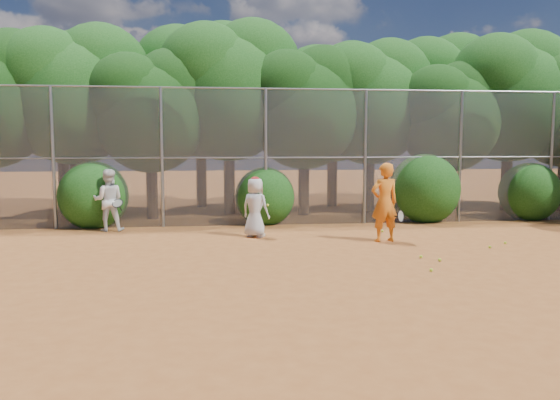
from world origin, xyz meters
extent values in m
plane|color=brown|center=(0.00, 0.00, 0.00)|extent=(80.00, 80.00, 0.00)
cylinder|color=gray|center=(-7.00, 6.00, 2.00)|extent=(0.09, 0.09, 4.00)
cylinder|color=gray|center=(-4.00, 6.00, 2.00)|extent=(0.09, 0.09, 4.00)
cylinder|color=gray|center=(-1.00, 6.00, 2.00)|extent=(0.09, 0.09, 4.00)
cylinder|color=gray|center=(2.00, 6.00, 2.00)|extent=(0.09, 0.09, 4.00)
cylinder|color=gray|center=(5.00, 6.00, 2.00)|extent=(0.09, 0.09, 4.00)
cylinder|color=gray|center=(8.00, 6.00, 2.00)|extent=(0.09, 0.09, 4.00)
cylinder|color=gray|center=(0.00, 6.00, 4.00)|extent=(20.00, 0.05, 0.05)
cylinder|color=gray|center=(0.00, 6.00, 2.00)|extent=(20.00, 0.04, 0.04)
cube|color=slate|center=(0.00, 6.00, 2.00)|extent=(20.00, 0.02, 4.00)
sphere|color=black|center=(-8.74, 8.38, 4.47)|extent=(3.05, 3.05, 3.05)
cylinder|color=black|center=(-7.00, 8.50, 1.26)|extent=(0.38, 0.38, 2.52)
sphere|color=#144310|center=(-7.00, 8.50, 3.73)|extent=(4.03, 4.03, 4.03)
sphere|color=#144310|center=(-6.19, 8.90, 4.74)|extent=(3.23, 3.23, 3.23)
sphere|color=#144310|center=(-7.71, 8.20, 4.54)|extent=(3.02, 3.02, 3.02)
cylinder|color=black|center=(-4.50, 7.80, 1.08)|extent=(0.36, 0.36, 2.17)
sphere|color=black|center=(-4.50, 7.80, 3.21)|extent=(3.47, 3.47, 3.47)
sphere|color=black|center=(-3.81, 8.15, 4.08)|extent=(2.78, 2.78, 2.78)
sphere|color=black|center=(-5.11, 7.54, 3.91)|extent=(2.60, 2.60, 2.60)
cylinder|color=black|center=(-2.00, 8.80, 1.33)|extent=(0.39, 0.39, 2.66)
sphere|color=#144310|center=(-2.00, 8.80, 3.94)|extent=(4.26, 4.26, 4.26)
sphere|color=#144310|center=(-1.15, 9.23, 5.00)|extent=(3.40, 3.40, 3.40)
sphere|color=#144310|center=(-2.74, 8.48, 4.79)|extent=(3.19, 3.19, 3.19)
cylinder|color=black|center=(0.50, 8.20, 1.14)|extent=(0.37, 0.37, 2.27)
sphere|color=black|center=(0.50, 8.20, 3.37)|extent=(3.64, 3.64, 3.64)
sphere|color=black|center=(1.23, 8.56, 4.28)|extent=(2.91, 2.91, 2.91)
sphere|color=black|center=(-0.14, 7.93, 4.10)|extent=(2.73, 2.73, 2.73)
cylinder|color=black|center=(3.00, 9.00, 1.22)|extent=(0.38, 0.38, 2.45)
sphere|color=#144310|center=(3.00, 9.00, 3.63)|extent=(3.92, 3.92, 3.92)
sphere|color=#144310|center=(3.78, 9.39, 4.61)|extent=(3.14, 3.14, 3.14)
sphere|color=#144310|center=(2.31, 8.71, 4.41)|extent=(2.94, 2.94, 2.94)
cylinder|color=black|center=(5.50, 8.00, 1.05)|extent=(0.36, 0.36, 2.10)
sphere|color=black|center=(5.50, 8.00, 3.11)|extent=(3.36, 3.36, 3.36)
sphere|color=black|center=(6.17, 8.34, 3.95)|extent=(2.69, 2.69, 2.69)
sphere|color=black|center=(4.91, 7.75, 3.78)|extent=(2.52, 2.52, 2.52)
cylinder|color=black|center=(8.00, 8.60, 1.29)|extent=(0.39, 0.39, 2.59)
sphere|color=#144310|center=(8.00, 8.60, 3.83)|extent=(4.14, 4.14, 4.14)
sphere|color=#144310|center=(8.83, 9.01, 4.87)|extent=(3.32, 3.32, 3.32)
sphere|color=#144310|center=(7.27, 8.29, 4.66)|extent=(3.11, 3.11, 3.11)
sphere|color=black|center=(9.35, 8.02, 4.16)|extent=(2.77, 2.77, 2.77)
cylinder|color=black|center=(-8.00, 10.80, 1.31)|extent=(0.39, 0.39, 2.62)
sphere|color=#144310|center=(-8.00, 10.80, 3.88)|extent=(4.20, 4.20, 4.20)
sphere|color=#144310|center=(-7.16, 11.22, 4.94)|extent=(3.36, 3.36, 3.36)
sphere|color=#144310|center=(-8.73, 10.49, 4.72)|extent=(3.15, 3.15, 3.15)
cylinder|color=black|center=(-3.00, 11.00, 1.40)|extent=(0.40, 0.40, 2.80)
sphere|color=#144310|center=(-3.00, 11.00, 4.14)|extent=(4.48, 4.48, 4.48)
sphere|color=#144310|center=(-2.10, 11.45, 5.26)|extent=(3.58, 3.58, 3.58)
sphere|color=#144310|center=(-3.78, 10.66, 5.04)|extent=(3.36, 3.36, 3.36)
cylinder|color=black|center=(2.00, 10.60, 1.26)|extent=(0.38, 0.38, 2.52)
sphere|color=#144310|center=(2.00, 10.60, 3.73)|extent=(4.03, 4.03, 4.03)
sphere|color=#144310|center=(2.81, 11.00, 4.74)|extent=(3.23, 3.23, 3.23)
sphere|color=#144310|center=(1.29, 10.30, 4.54)|extent=(3.02, 3.02, 3.02)
cylinder|color=black|center=(6.50, 11.20, 1.36)|extent=(0.40, 0.40, 2.73)
sphere|color=#144310|center=(6.50, 11.20, 4.04)|extent=(4.37, 4.37, 4.37)
sphere|color=#144310|center=(7.37, 11.64, 5.13)|extent=(3.49, 3.49, 3.49)
sphere|color=#144310|center=(5.74, 10.87, 4.91)|extent=(3.28, 3.28, 3.28)
sphere|color=#144310|center=(-6.00, 6.30, 1.00)|extent=(2.00, 2.00, 2.00)
sphere|color=#144310|center=(-1.00, 6.30, 0.90)|extent=(1.80, 1.80, 1.80)
sphere|color=#144310|center=(4.00, 6.30, 1.10)|extent=(2.20, 2.20, 2.20)
sphere|color=#144310|center=(7.50, 6.30, 0.95)|extent=(1.90, 1.90, 1.90)
imported|color=orange|center=(1.63, 2.90, 0.97)|extent=(0.78, 0.58, 1.94)
torus|color=black|center=(1.98, 2.70, 0.65)|extent=(0.27, 0.25, 0.30)
cylinder|color=black|center=(1.84, 2.86, 0.62)|extent=(0.21, 0.23, 0.06)
imported|color=silver|center=(-1.47, 3.92, 0.77)|extent=(0.90, 0.83, 1.54)
ellipsoid|color=#AC1819|center=(-1.47, 3.92, 1.50)|extent=(0.22, 0.22, 0.13)
sphere|color=#B4D426|center=(-1.17, 3.72, 0.85)|extent=(0.07, 0.07, 0.07)
imported|color=white|center=(-5.42, 5.40, 0.86)|extent=(0.88, 0.71, 1.71)
torus|color=black|center=(-5.12, 5.10, 0.80)|extent=(0.35, 0.28, 0.25)
cylinder|color=black|center=(-5.08, 5.26, 0.66)|extent=(0.09, 0.23, 0.21)
sphere|color=#B4D426|center=(1.79, 0.86, 0.03)|extent=(0.07, 0.07, 0.07)
sphere|color=#B4D426|center=(4.41, 2.17, 0.03)|extent=(0.07, 0.07, 0.07)
sphere|color=#B4D426|center=(2.05, 0.50, 0.03)|extent=(0.07, 0.07, 0.07)
sphere|color=#B4D426|center=(3.78, 1.72, 0.03)|extent=(0.07, 0.07, 0.07)
sphere|color=#B4D426|center=(1.52, -0.35, 0.03)|extent=(0.07, 0.07, 0.07)
sphere|color=#B4D426|center=(2.02, 4.26, 0.03)|extent=(0.07, 0.07, 0.07)
camera|label=1|loc=(-2.51, -9.99, 2.39)|focal=35.00mm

